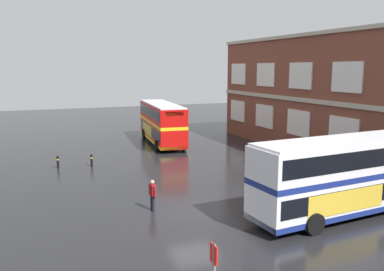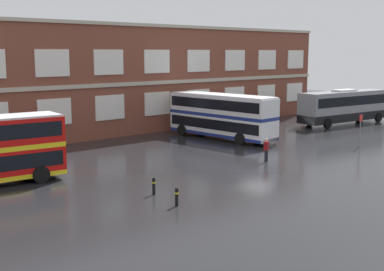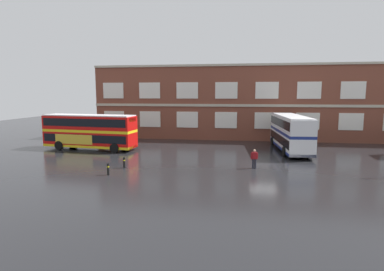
{
  "view_description": "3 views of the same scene",
  "coord_description": "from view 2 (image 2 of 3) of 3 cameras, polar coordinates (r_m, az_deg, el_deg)",
  "views": [
    {
      "loc": [
        19.03,
        -8.0,
        7.62
      ],
      "look_at": [
        -6.22,
        2.47,
        3.02
      ],
      "focal_mm": 37.67,
      "sensor_mm": 36.0,
      "label": 1
    },
    {
      "loc": [
        -28.61,
        -25.32,
        7.83
      ],
      "look_at": [
        -4.29,
        2.43,
        1.71
      ],
      "focal_mm": 47.07,
      "sensor_mm": 36.0,
      "label": 2
    },
    {
      "loc": [
        -2.44,
        -28.73,
        6.48
      ],
      "look_at": [
        -7.31,
        3.3,
        2.07
      ],
      "focal_mm": 28.69,
      "sensor_mm": 36.0,
      "label": 3
    }
  ],
  "objects": [
    {
      "name": "brick_terminal_building",
      "position": [
        52.68,
        -6.65,
        6.4
      ],
      "size": [
        48.93,
        8.19,
        10.52
      ],
      "color": "brown",
      "rests_on": "ground"
    },
    {
      "name": "touring_coach",
      "position": [
        57.99,
        16.81,
        3.15
      ],
      "size": [
        12.21,
        3.94,
        3.8
      ],
      "color": "gray",
      "rests_on": "ground"
    },
    {
      "name": "bus_stand_flag",
      "position": [
        44.36,
        18.54,
        0.89
      ],
      "size": [
        0.44,
        0.1,
        2.7
      ],
      "color": "slate",
      "rests_on": "ground"
    },
    {
      "name": "waiting_passenger",
      "position": [
        36.8,
        8.42,
        -1.5
      ],
      "size": [
        0.64,
        0.32,
        1.7
      ],
      "color": "black",
      "rests_on": "ground"
    },
    {
      "name": "safety_bollard_west",
      "position": [
        28.19,
        -4.35,
        -5.7
      ],
      "size": [
        0.19,
        0.19,
        0.95
      ],
      "color": "black",
      "rests_on": "ground"
    },
    {
      "name": "ground_plane",
      "position": [
        40.33,
        5.0,
        -1.82
      ],
      "size": [
        120.0,
        120.0,
        0.0
      ],
      "primitive_type": "plane",
      "color": "black"
    },
    {
      "name": "double_decker_middle",
      "position": [
        45.99,
        3.35,
        2.3
      ],
      "size": [
        3.4,
        11.15,
        4.07
      ],
      "color": "silver",
      "rests_on": "ground"
    },
    {
      "name": "safety_bollard_east",
      "position": [
        26.08,
        -1.75,
        -6.94
      ],
      "size": [
        0.19,
        0.19,
        0.95
      ],
      "color": "black",
      "rests_on": "ground"
    }
  ]
}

